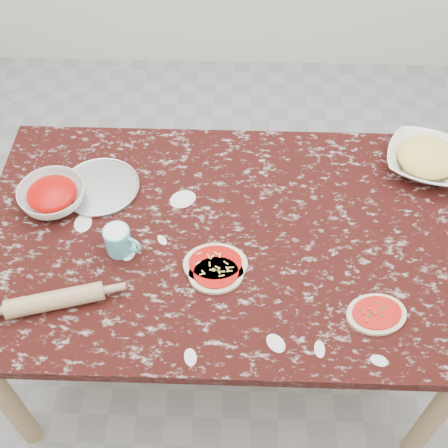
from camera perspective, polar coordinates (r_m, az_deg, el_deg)
ground at (r=2.48m, az=0.00°, el=-11.65°), size 4.00×4.00×0.00m
worktable at (r=1.91m, az=0.00°, el=-2.49°), size 1.60×1.00×0.75m
pizza_tray at (r=2.02m, az=-12.31°, el=3.61°), size 0.34×0.34×0.01m
sauce_bowl at (r=1.99m, az=-16.83°, el=2.68°), size 0.27×0.27×0.07m
cheese_bowl at (r=2.14m, az=19.59°, el=5.97°), size 0.35×0.35×0.07m
flour_mug at (r=1.80m, az=-10.50°, el=-1.63°), size 0.12×0.08×0.10m
pizza_left at (r=1.77m, az=-0.87°, el=-4.02°), size 0.21×0.17×0.02m
pizza_mid at (r=1.75m, az=-0.80°, el=-5.04°), size 0.19×0.16×0.02m
pizza_right at (r=1.73m, az=15.05°, el=-8.71°), size 0.20×0.17×0.02m
rolling_pin at (r=1.74m, az=-16.61°, el=-7.33°), size 0.29×0.13×0.06m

